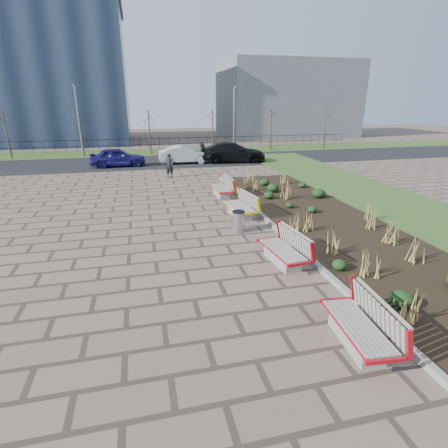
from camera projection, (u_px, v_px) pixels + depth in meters
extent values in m
plane|color=#735D4F|center=(194.00, 300.00, 8.91)|extent=(120.00, 120.00, 0.00)
cube|color=black|center=(321.00, 219.00, 14.85)|extent=(4.50, 18.00, 0.10)
cube|color=gray|center=(270.00, 223.00, 14.33)|extent=(0.16, 18.00, 0.15)
cube|color=#33511E|center=(416.00, 212.00, 15.91)|extent=(5.00, 38.00, 0.04)
cube|color=#33511E|center=(150.00, 152.00, 34.58)|extent=(80.00, 5.00, 0.04)
cube|color=black|center=(153.00, 162.00, 29.08)|extent=(80.00, 7.00, 0.02)
cylinder|color=#B2B2B7|center=(238.00, 222.00, 13.44)|extent=(0.46, 0.46, 0.81)
imported|color=black|center=(170.00, 166.00, 22.89)|extent=(0.67, 0.55, 1.57)
imported|color=navy|center=(118.00, 157.00, 26.81)|extent=(4.17, 1.78, 1.41)
imported|color=#B0B4B8|center=(185.00, 154.00, 28.20)|extent=(4.29, 1.68, 1.39)
imported|color=black|center=(232.00, 152.00, 28.80)|extent=(5.66, 2.86, 1.58)
cube|color=slate|center=(286.00, 100.00, 50.16)|extent=(18.00, 12.00, 10.00)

